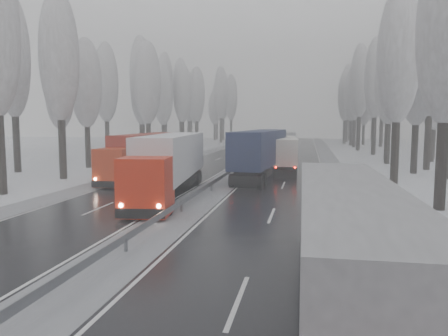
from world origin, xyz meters
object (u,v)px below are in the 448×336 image
(truck_blue_box, at_px, (263,150))
(box_truck_distant, at_px, (289,139))
(truck_red_red, at_px, (143,152))
(truck_grey_tarp, at_px, (344,236))
(truck_red_white, at_px, (170,161))
(truck_cream_box, at_px, (285,151))

(truck_blue_box, height_order, box_truck_distant, truck_blue_box)
(truck_red_red, bearing_deg, truck_grey_tarp, -59.99)
(truck_blue_box, distance_m, box_truck_distant, 59.62)
(truck_red_white, bearing_deg, truck_grey_tarp, -65.19)
(truck_blue_box, distance_m, truck_red_white, 12.93)
(truck_grey_tarp, bearing_deg, box_truck_distant, 92.71)
(box_truck_distant, distance_m, truck_red_red, 62.48)
(truck_cream_box, bearing_deg, truck_red_white, -115.20)
(truck_grey_tarp, distance_m, truck_cream_box, 35.20)
(truck_grey_tarp, distance_m, box_truck_distant, 88.83)
(truck_grey_tarp, bearing_deg, truck_cream_box, 94.88)
(truck_red_white, bearing_deg, truck_cream_box, 61.72)
(truck_blue_box, height_order, truck_red_red, truck_blue_box)
(truck_blue_box, relative_size, truck_red_white, 1.03)
(truck_grey_tarp, relative_size, truck_red_white, 0.85)
(truck_grey_tarp, distance_m, truck_red_red, 31.76)
(truck_grey_tarp, height_order, truck_cream_box, truck_grey_tarp)
(box_truck_distant, relative_size, truck_red_white, 0.47)
(truck_blue_box, xyz_separation_m, box_truck_distant, (-0.08, 59.61, -1.11))
(truck_grey_tarp, xyz_separation_m, box_truck_distant, (-5.28, 88.67, -0.68))
(truck_cream_box, bearing_deg, truck_grey_tarp, -87.85)
(truck_blue_box, bearing_deg, truck_red_white, -109.51)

